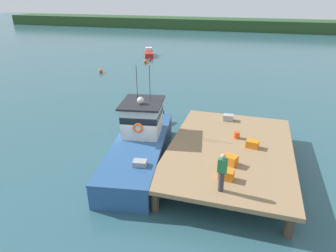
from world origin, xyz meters
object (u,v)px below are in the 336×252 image
object	(u,v)px
moored_boat_mid_harbor	(149,53)
mooring_buoy_spare_mooring	(145,62)
crate_single_by_cleat	(228,117)
mooring_buoy_channel_marker	(150,59)
main_fishing_boat	(141,141)
bait_bucket	(237,135)
crate_stack_mid_dock	(252,144)
crate_single_far	(230,160)
deckhand_by_the_boat	(222,172)
crate_stack_near_edge	(226,174)
mooring_buoy_inshore	(101,71)

from	to	relation	value
moored_boat_mid_harbor	mooring_buoy_spare_mooring	xyz separation A→B (m)	(1.21, -4.68, -0.17)
crate_single_by_cleat	mooring_buoy_channel_marker	world-z (taller)	crate_single_by_cleat
main_fishing_boat	bait_bucket	world-z (taller)	main_fishing_boat
crate_single_by_cleat	moored_boat_mid_harbor	distance (m)	26.85
bait_bucket	moored_boat_mid_harbor	size ratio (longest dim) A/B	0.08
crate_stack_mid_dock	crate_single_by_cleat	xyz separation A→B (m)	(-1.52, 3.14, -0.00)
crate_stack_mid_dock	mooring_buoy_spare_mooring	size ratio (longest dim) A/B	1.41
main_fishing_boat	crate_single_far	distance (m)	5.03
main_fishing_boat	deckhand_by_the_boat	bearing A→B (deg)	-36.49
deckhand_by_the_boat	moored_boat_mid_harbor	bearing A→B (deg)	114.57
mooring_buoy_channel_marker	mooring_buoy_spare_mooring	distance (m)	1.56
main_fishing_boat	crate_stack_near_edge	size ratio (longest dim) A/B	16.61
deckhand_by_the_boat	crate_stack_near_edge	bearing A→B (deg)	82.46
crate_single_by_cleat	crate_stack_mid_dock	bearing A→B (deg)	-64.19
mooring_buoy_inshore	bait_bucket	bearing A→B (deg)	-42.74
crate_single_by_cleat	moored_boat_mid_harbor	xyz separation A→B (m)	(-13.43, 23.22, -1.00)
main_fishing_boat	mooring_buoy_inshore	bearing A→B (deg)	124.38
mooring_buoy_inshore	mooring_buoy_spare_mooring	xyz separation A→B (m)	(3.03, 6.11, -0.02)
crate_single_by_cleat	mooring_buoy_channel_marker	size ratio (longest dim) A/B	1.76
crate_stack_mid_dock	mooring_buoy_spare_mooring	distance (m)	25.70
mooring_buoy_inshore	mooring_buoy_channel_marker	size ratio (longest dim) A/B	1.36
bait_bucket	mooring_buoy_spare_mooring	bearing A→B (deg)	121.78
mooring_buoy_inshore	main_fishing_boat	bearing A→B (deg)	-55.62
crate_single_far	crate_stack_near_edge	bearing A→B (deg)	-91.99
main_fishing_boat	mooring_buoy_inshore	size ratio (longest dim) A/B	21.55
main_fishing_boat	crate_stack_near_edge	xyz separation A→B (m)	(4.78, -2.58, 0.40)
main_fishing_boat	mooring_buoy_spare_mooring	size ratio (longest dim) A/B	23.36
crate_stack_mid_dock	crate_stack_near_edge	bearing A→B (deg)	-106.54
crate_stack_mid_dock	moored_boat_mid_harbor	xyz separation A→B (m)	(-14.95, 26.36, -1.00)
mooring_buoy_inshore	crate_stack_mid_dock	bearing A→B (deg)	-42.88
moored_boat_mid_harbor	mooring_buoy_spare_mooring	distance (m)	4.84
crate_single_by_cleat	mooring_buoy_inshore	xyz separation A→B (m)	(-15.25, 12.44, -1.15)
bait_bucket	mooring_buoy_channel_marker	world-z (taller)	bait_bucket
crate_stack_near_edge	main_fishing_boat	bearing A→B (deg)	151.62
mooring_buoy_spare_mooring	crate_stack_near_edge	bearing A→B (deg)	-62.73
deckhand_by_the_boat	crate_single_by_cleat	bearing A→B (deg)	93.71
main_fishing_boat	moored_boat_mid_harbor	world-z (taller)	main_fishing_boat
crate_stack_near_edge	mooring_buoy_inshore	world-z (taller)	crate_stack_near_edge
crate_single_far	mooring_buoy_channel_marker	distance (m)	28.25
mooring_buoy_channel_marker	main_fishing_boat	bearing A→B (deg)	-71.58
bait_bucket	mooring_buoy_channel_marker	size ratio (longest dim) A/B	1.00
mooring_buoy_channel_marker	mooring_buoy_spare_mooring	bearing A→B (deg)	-93.40
crate_single_far	mooring_buoy_inshore	distance (m)	23.67
moored_boat_mid_harbor	mooring_buoy_inshore	distance (m)	10.94
bait_bucket	deckhand_by_the_boat	size ratio (longest dim) A/B	0.21
crate_single_far	mooring_buoy_spare_mooring	world-z (taller)	crate_single_far
crate_single_far	crate_single_by_cleat	bearing A→B (deg)	96.99
bait_bucket	moored_boat_mid_harbor	bearing A→B (deg)	118.96
crate_single_far	mooring_buoy_channel_marker	size ratio (longest dim) A/B	1.76
crate_stack_mid_dock	bait_bucket	xyz separation A→B (m)	(-0.83, 0.85, -0.01)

